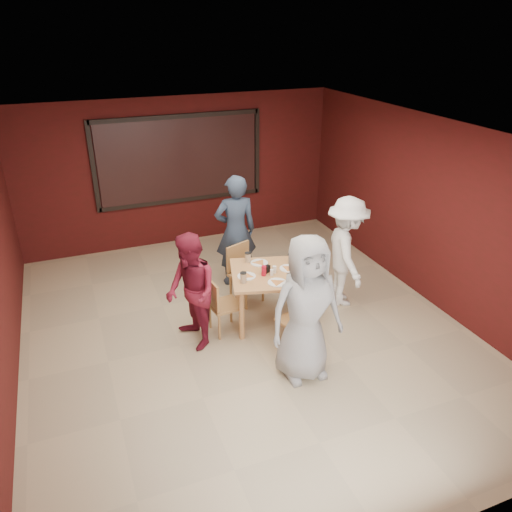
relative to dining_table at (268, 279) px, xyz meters
name	(u,v)px	position (x,y,z in m)	size (l,w,h in m)	color
floor	(245,331)	(-0.39, -0.13, -0.70)	(7.00, 7.00, 0.00)	tan
window_blinds	(180,160)	(-0.39, 3.32, 0.95)	(3.00, 0.02, 1.50)	black
dining_table	(268,279)	(0.00, 0.00, 0.00)	(1.26, 1.26, 0.96)	tan
chair_front	(298,319)	(0.11, -0.77, -0.24)	(0.49, 0.49, 0.82)	#A87C41
chair_back	(243,270)	(-0.10, 0.73, -0.18)	(0.58, 0.58, 0.92)	#A87C41
chair_left	(220,303)	(-0.72, -0.01, -0.22)	(0.45, 0.45, 0.85)	#A87C41
chair_right	(309,284)	(0.71, 0.06, -0.27)	(0.47, 0.47, 0.77)	#A87C41
diner_front	(306,309)	(-0.04, -1.26, 0.24)	(0.92, 0.60, 1.88)	#989898
diner_back	(236,231)	(-0.02, 1.30, 0.23)	(0.68, 0.45, 1.87)	#2F3D53
diner_left	(191,292)	(-1.15, -0.14, 0.10)	(0.78, 0.61, 1.61)	maroon
diner_right	(346,252)	(1.32, 0.09, 0.16)	(1.11, 0.64, 1.72)	white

